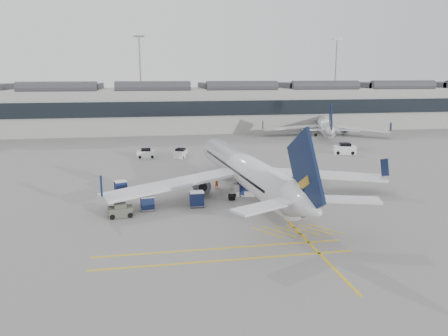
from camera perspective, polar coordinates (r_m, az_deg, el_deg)
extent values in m
plane|color=gray|center=(47.66, -4.83, -6.01)|extent=(220.00, 220.00, 0.00)
cube|color=#9E9E99|center=(117.53, -8.27, 7.54)|extent=(200.00, 20.00, 11.00)
cube|color=black|center=(107.29, -8.08, 7.65)|extent=(200.00, 0.50, 3.60)
cube|color=#38383D|center=(117.20, -8.36, 10.57)|extent=(200.00, 18.00, 1.40)
cylinder|color=slate|center=(131.11, -10.82, 11.00)|extent=(0.44, 0.44, 25.00)
cube|color=slate|center=(131.49, -11.05, 16.53)|extent=(3.00, 0.60, 0.50)
cylinder|color=slate|center=(143.80, 14.31, 10.93)|extent=(0.44, 0.44, 25.00)
cube|color=slate|center=(144.14, 14.59, 15.98)|extent=(3.00, 0.60, 0.50)
cube|color=gold|center=(58.77, 3.98, -2.46)|extent=(0.25, 60.00, 0.01)
cylinder|color=silver|center=(54.80, 2.77, -0.18)|extent=(6.55, 29.93, 3.72)
cone|color=silver|center=(70.68, -1.55, 2.65)|extent=(4.09, 4.30, 3.72)
cone|color=silver|center=(39.26, 10.77, -4.83)|extent=(4.16, 5.09, 3.72)
cube|color=silver|center=(51.43, -6.71, -2.10)|extent=(16.86, 9.98, 0.35)
cube|color=silver|center=(57.31, 12.20, -0.80)|extent=(17.21, 7.13, 0.35)
cylinder|color=slate|center=(54.14, -3.20, -2.06)|extent=(2.41, 3.75, 2.08)
cylinder|color=slate|center=(57.63, 8.03, -1.28)|extent=(2.41, 3.75, 2.08)
cube|color=#0B1633|center=(39.07, 10.54, -0.70)|extent=(1.02, 7.53, 8.29)
cylinder|color=black|center=(66.05, -0.37, -0.50)|extent=(0.34, 0.66, 0.63)
cylinder|color=black|center=(52.45, 1.02, -3.80)|extent=(0.77, 0.85, 0.79)
cylinder|color=black|center=(54.03, 6.07, -3.39)|extent=(0.77, 0.85, 0.79)
cylinder|color=silver|center=(110.12, 12.96, 5.56)|extent=(10.80, 25.03, 3.17)
cone|color=silver|center=(124.31, 12.39, 6.32)|extent=(4.05, 4.18, 3.17)
cone|color=silver|center=(95.58, 13.73, 4.75)|extent=(4.26, 4.82, 3.17)
cube|color=silver|center=(108.51, 8.77, 5.23)|extent=(14.33, 3.05, 0.29)
cube|color=silver|center=(109.98, 17.17, 4.92)|extent=(13.38, 10.87, 0.29)
cylinder|color=slate|center=(110.36, 10.37, 4.98)|extent=(2.62, 3.43, 1.77)
cylinder|color=slate|center=(111.24, 15.42, 4.80)|extent=(2.62, 3.43, 1.77)
cube|color=#0B1633|center=(95.82, 13.77, 6.19)|extent=(2.22, 6.18, 7.06)
cylinder|color=black|center=(119.98, 12.51, 4.96)|extent=(0.39, 0.59, 0.54)
cylinder|color=black|center=(108.14, 11.88, 4.25)|extent=(0.77, 0.82, 0.67)
cylinder|color=black|center=(108.53, 14.11, 4.18)|extent=(0.77, 0.82, 0.67)
cube|color=#B9B7AF|center=(54.60, 2.81, -3.23)|extent=(3.83, 2.03, 0.67)
cube|color=black|center=(54.47, 3.83, -2.45)|extent=(3.38, 1.59, 1.42)
cube|color=#B9B7AF|center=(54.38, 1.71, -2.56)|extent=(1.06, 1.37, 0.86)
cylinder|color=black|center=(53.93, 1.42, -3.56)|extent=(0.44, 0.24, 0.42)
cylinder|color=black|center=(55.22, 1.38, -3.18)|extent=(0.44, 0.24, 0.42)
cylinder|color=black|center=(54.09, 4.27, -3.54)|extent=(0.44, 0.24, 0.42)
cylinder|color=black|center=(55.37, 4.16, -3.16)|extent=(0.44, 0.24, 0.42)
cube|color=gray|center=(54.66, 2.69, -3.38)|extent=(1.91, 1.63, 0.12)
cube|color=#121E48|center=(54.44, 2.69, -2.54)|extent=(1.75, 1.56, 1.51)
cube|color=silver|center=(54.25, 2.70, -1.73)|extent=(1.80, 1.62, 0.10)
cylinder|color=black|center=(53.94, 2.15, -3.67)|extent=(0.24, 0.13, 0.23)
cylinder|color=black|center=(54.98, 1.78, -3.36)|extent=(0.24, 0.13, 0.23)
cylinder|color=black|center=(54.40, 3.61, -3.55)|extent=(0.24, 0.13, 0.23)
cylinder|color=black|center=(55.43, 3.21, -3.24)|extent=(0.24, 0.13, 0.23)
cube|color=gray|center=(50.10, -3.57, -4.86)|extent=(1.69, 1.39, 0.12)
cube|color=#121E48|center=(49.87, -3.58, -3.99)|extent=(1.54, 1.34, 1.44)
cube|color=silver|center=(49.67, -3.59, -3.16)|extent=(1.59, 1.39, 0.10)
cylinder|color=black|center=(49.53, -4.29, -5.16)|extent=(0.22, 0.10, 0.22)
cylinder|color=black|center=(50.57, -4.42, -4.79)|extent=(0.22, 0.10, 0.22)
cylinder|color=black|center=(49.68, -2.69, -5.08)|extent=(0.22, 0.10, 0.22)
cylinder|color=black|center=(50.72, -2.86, -4.72)|extent=(0.22, 0.10, 0.22)
cube|color=gray|center=(49.44, -9.94, -5.28)|extent=(1.70, 1.45, 0.11)
cube|color=#121E48|center=(49.23, -9.97, -4.46)|extent=(1.56, 1.39, 1.34)
cube|color=silver|center=(49.03, -10.01, -3.67)|extent=(1.61, 1.44, 0.09)
cylinder|color=black|center=(48.92, -10.63, -5.58)|extent=(0.21, 0.11, 0.20)
cylinder|color=black|center=(49.89, -10.75, -5.23)|extent=(0.21, 0.11, 0.20)
cylinder|color=black|center=(49.05, -9.12, -5.47)|extent=(0.21, 0.11, 0.20)
cylinder|color=black|center=(50.01, -9.27, -5.13)|extent=(0.21, 0.11, 0.20)
cube|color=gray|center=(56.87, -13.31, -3.10)|extent=(1.86, 1.68, 0.11)
cube|color=#121E48|center=(56.69, -13.34, -2.39)|extent=(1.72, 1.60, 1.33)
cube|color=silver|center=(56.52, -13.38, -1.71)|extent=(1.78, 1.66, 0.09)
cylinder|color=black|center=(56.28, -13.81, -3.36)|extent=(0.22, 0.15, 0.20)
cylinder|color=black|center=(57.22, -14.05, -3.11)|extent=(0.22, 0.15, 0.20)
cylinder|color=black|center=(56.57, -12.55, -3.22)|extent=(0.22, 0.15, 0.20)
cylinder|color=black|center=(57.51, -12.81, -2.97)|extent=(0.22, 0.15, 0.20)
imported|color=#FF4F0D|center=(57.60, -0.96, -1.91)|extent=(0.71, 0.66, 1.63)
imported|color=#FE4D0D|center=(55.16, -3.16, -2.46)|extent=(0.93, 0.74, 1.83)
cube|color=#4F5144|center=(47.75, -13.36, -5.57)|extent=(2.73, 1.87, 1.02)
cube|color=#4F5144|center=(47.57, -13.40, -4.87)|extent=(1.38, 1.38, 0.51)
cylinder|color=black|center=(47.15, -14.38, -6.21)|extent=(0.60, 0.33, 0.57)
cylinder|color=black|center=(48.41, -14.50, -5.73)|extent=(0.60, 0.33, 0.57)
cylinder|color=black|center=(47.29, -12.16, -6.04)|extent=(0.60, 0.33, 0.57)
cylinder|color=black|center=(48.54, -12.34, -5.57)|extent=(0.60, 0.33, 0.57)
cone|color=#F24C0A|center=(72.57, 0.61, 0.63)|extent=(0.39, 0.39, 0.55)
cone|color=#F24C0A|center=(54.49, 6.65, -3.44)|extent=(0.35, 0.35, 0.48)
cube|color=silver|center=(79.90, -10.15, 1.78)|extent=(3.28, 1.66, 1.27)
cube|color=black|center=(79.77, -10.17, 2.32)|extent=(1.65, 1.56, 0.54)
cylinder|color=black|center=(79.27, -10.93, 1.40)|extent=(0.55, 0.20, 0.54)
cylinder|color=black|center=(80.70, -10.91, 1.59)|extent=(0.55, 0.20, 0.54)
cylinder|color=black|center=(79.25, -9.35, 1.45)|extent=(0.55, 0.20, 0.54)
cylinder|color=black|center=(80.68, -9.36, 1.64)|extent=(0.55, 0.20, 0.54)
cube|color=silver|center=(79.27, -5.68, 1.83)|extent=(2.73, 3.65, 1.27)
cube|color=black|center=(79.13, -5.69, 2.38)|extent=(2.04, 2.09, 0.55)
cylinder|color=black|center=(78.10, -5.40, 1.40)|extent=(0.39, 0.58, 0.55)
cylinder|color=black|center=(78.53, -6.42, 1.44)|extent=(0.39, 0.58, 0.55)
cylinder|color=black|center=(80.15, -4.95, 1.69)|extent=(0.39, 0.58, 0.55)
cylinder|color=black|center=(80.57, -5.94, 1.73)|extent=(0.39, 0.58, 0.55)
cube|color=silver|center=(85.53, 15.48, 2.31)|extent=(4.40, 2.98, 1.56)
cube|color=black|center=(85.38, 15.51, 2.93)|extent=(2.43, 2.35, 0.67)
cylinder|color=black|center=(84.50, 14.68, 1.93)|extent=(0.71, 0.41, 0.67)
cylinder|color=black|center=(86.23, 14.48, 2.14)|extent=(0.71, 0.41, 0.67)
cylinder|color=black|center=(85.01, 16.45, 1.88)|extent=(0.71, 0.41, 0.67)
cylinder|color=black|center=(86.73, 16.22, 2.10)|extent=(0.71, 0.41, 0.67)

